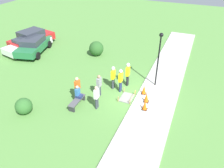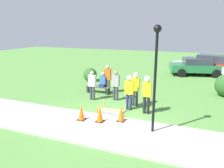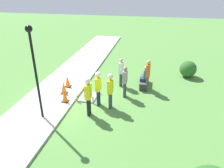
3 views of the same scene
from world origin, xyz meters
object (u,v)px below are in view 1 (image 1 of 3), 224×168
traffic_cone_sidewalk_edge (144,90)px  worker_assistant (128,72)px  traffic_cone_near_patch (145,105)px  lamppost_near (159,53)px  worker_trainee (121,78)px  parked_car_white (28,44)px  park_bench (77,101)px  bystander_in_white_shirt (99,84)px  bystander_in_orange_shirt (78,87)px  worker_supervisor (113,76)px  bystander_in_gray_shirt (97,96)px  parked_car_green (34,45)px  traffic_cone_far_patch (146,97)px  person_seated_on_bench (78,93)px  parked_car_red (32,38)px

traffic_cone_sidewalk_edge → worker_assistant: bearing=63.1°
traffic_cone_near_patch → lamppost_near: size_ratio=0.17×
worker_trainee → parked_car_white: 11.25m
park_bench → bystander_in_white_shirt: size_ratio=0.92×
bystander_in_orange_shirt → worker_supervisor: bearing=-35.9°
bystander_in_gray_shirt → bystander_in_white_shirt: bystander_in_white_shirt is taller
bystander_in_gray_shirt → parked_car_green: size_ratio=0.35×
traffic_cone_far_patch → worker_supervisor: 2.87m
person_seated_on_bench → bystander_in_gray_shirt: (-0.04, -1.37, 0.15)m
traffic_cone_near_patch → traffic_cone_far_patch: (0.82, 0.12, 0.01)m
bystander_in_orange_shirt → bystander_in_white_shirt: 1.46m
parked_car_green → bystander_in_orange_shirt: bearing=-137.2°
worker_trainee → parked_car_red: 11.90m
worker_assistant → parked_car_white: 11.23m
parked_car_red → parked_car_green: parked_car_red is taller
parked_car_white → traffic_cone_sidewalk_edge: bearing=-90.9°
traffic_cone_near_patch → traffic_cone_sidewalk_edge: size_ratio=1.00×
worker_supervisor → parked_car_green: worker_supervisor is taller
worker_supervisor → parked_car_white: size_ratio=0.36×
park_bench → bystander_in_gray_shirt: size_ratio=0.92×
traffic_cone_near_patch → parked_car_red: parked_car_red is taller
bystander_in_orange_shirt → lamppost_near: bearing=-49.7°
worker_assistant → parked_car_white: bearing=79.0°
worker_assistant → parked_car_red: bearing=74.3°
parked_car_white → traffic_cone_near_patch: bearing=-97.1°
worker_assistant → worker_trainee: bearing=167.5°
person_seated_on_bench → bystander_in_gray_shirt: bearing=-91.8°
traffic_cone_sidewalk_edge → worker_trainee: (-0.18, 1.67, 0.62)m
park_bench → lamppost_near: lamppost_near is taller
traffic_cone_far_patch → person_seated_on_bench: (-1.70, 4.14, 0.35)m
traffic_cone_far_patch → traffic_cone_near_patch: bearing=-171.8°
worker_assistant → bystander_in_orange_shirt: size_ratio=1.04×
parked_car_red → worker_trainee: bearing=-98.5°
parked_car_red → worker_assistant: bearing=-94.0°
traffic_cone_sidewalk_edge → person_seated_on_bench: person_seated_on_bench is taller
bystander_in_white_shirt → bystander_in_gray_shirt: bearing=-161.5°
worker_supervisor → traffic_cone_sidewalk_edge: bearing=-89.0°
person_seated_on_bench → bystander_in_white_shirt: size_ratio=0.53×
bystander_in_gray_shirt → parked_car_red: bearing=58.2°
lamppost_near → traffic_cone_sidewalk_edge: bearing=162.0°
worker_assistant → worker_trainee: 0.95m
worker_trainee → bystander_in_white_shirt: size_ratio=1.05×
person_seated_on_bench → worker_trainee: size_ratio=0.51×
park_bench → person_seated_on_bench: (0.30, 0.05, 0.48)m
worker_supervisor → bystander_in_white_shirt: (-1.27, 0.50, -0.11)m
traffic_cone_near_patch → person_seated_on_bench: size_ratio=0.75×
person_seated_on_bench → lamppost_near: (3.96, -4.21, 1.91)m
worker_supervisor → lamppost_near: lamppost_near is taller
traffic_cone_far_patch → worker_trainee: 2.25m
traffic_cone_sidewalk_edge → parked_car_white: (2.89, 12.49, 0.29)m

